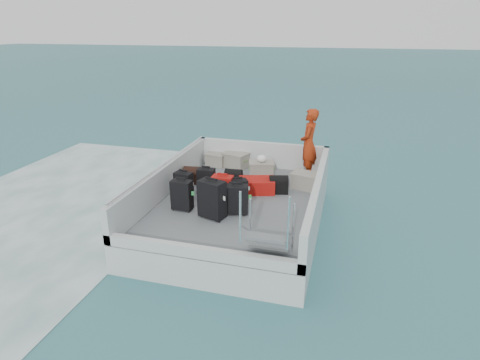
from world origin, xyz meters
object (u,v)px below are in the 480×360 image
object	(u,v)px
suitcase_7	(238,193)
crate_3	(305,181)
crate_1	(236,160)
suitcase_2	(206,181)
suitcase_3	(212,200)
passenger	(309,144)
suitcase_5	(223,190)
suitcase_0	(182,195)
suitcase_1	(184,185)
suitcase_6	(237,200)
suitcase_8	(257,185)
crate_2	(262,170)
crate_0	(216,160)

from	to	relation	value
suitcase_7	crate_3	size ratio (longest dim) A/B	0.97
suitcase_7	crate_1	xyz separation A→B (m)	(-0.74, 2.40, -0.10)
suitcase_2	suitcase_3	size ratio (longest dim) A/B	0.72
suitcase_3	passenger	size ratio (longest dim) A/B	0.45
suitcase_5	suitcase_0	bearing A→B (deg)	-141.08
suitcase_1	suitcase_2	xyz separation A→B (m)	(0.39, 0.42, -0.01)
suitcase_0	crate_3	size ratio (longest dim) A/B	1.12
suitcase_1	crate_1	xyz separation A→B (m)	(0.56, 2.32, -0.11)
suitcase_6	suitcase_8	xyz separation A→B (m)	(0.12, 1.26, -0.15)
suitcase_7	crate_1	size ratio (longest dim) A/B	0.92
suitcase_3	suitcase_7	world-z (taller)	suitcase_3
suitcase_2	suitcase_7	distance (m)	1.03
suitcase_2	crate_2	distance (m)	1.71
suitcase_8	crate_0	world-z (taller)	suitcase_8
suitcase_7	crate_2	bearing A→B (deg)	55.20
crate_1	suitcase_8	bearing A→B (deg)	-58.51
suitcase_5	crate_2	bearing A→B (deg)	76.20
suitcase_3	crate_3	world-z (taller)	suitcase_3
suitcase_5	crate_1	distance (m)	2.42
suitcase_1	suitcase_7	size ratio (longest dim) A/B	1.03
suitcase_2	crate_0	size ratio (longest dim) A/B	1.08
passenger	crate_2	bearing A→B (deg)	-73.28
suitcase_0	suitcase_8	xyz separation A→B (m)	(1.29, 1.39, -0.17)
crate_0	crate_3	distance (m)	2.80
crate_2	passenger	xyz separation A→B (m)	(1.14, 0.28, 0.70)
suitcase_5	crate_1	bearing A→B (deg)	99.39
suitcase_6	crate_3	distance (m)	2.15
suitcase_8	crate_3	distance (m)	1.19
suitcase_1	crate_3	size ratio (longest dim) A/B	1.00
suitcase_0	suitcase_2	xyz separation A→B (m)	(0.16, 1.06, -0.04)
suitcase_3	passenger	world-z (taller)	passenger
suitcase_3	suitcase_5	bearing A→B (deg)	109.26
crate_0	passenger	world-z (taller)	passenger
suitcase_5	suitcase_7	bearing A→B (deg)	-1.25
crate_3	suitcase_2	bearing A→B (deg)	-158.90
suitcase_1	crate_3	world-z (taller)	suitcase_1
suitcase_0	suitcase_8	world-z (taller)	suitcase_0
suitcase_3	suitcase_0	bearing A→B (deg)	-175.66
suitcase_8	suitcase_2	bearing A→B (deg)	89.41
suitcase_2	crate_3	size ratio (longest dim) A/B	0.97
suitcase_6	crate_1	bearing A→B (deg)	93.63
crate_0	suitcase_8	bearing A→B (deg)	-45.95
suitcase_7	crate_1	world-z (taller)	suitcase_7
suitcase_0	suitcase_3	bearing A→B (deg)	-11.42
suitcase_3	crate_3	size ratio (longest dim) A/B	1.34
suitcase_1	suitcase_2	size ratio (longest dim) A/B	1.04
suitcase_0	suitcase_6	xyz separation A→B (m)	(1.17, 0.13, -0.02)
suitcase_3	crate_1	bearing A→B (deg)	115.29
suitcase_2	suitcase_3	bearing A→B (deg)	-68.19
suitcase_7	suitcase_8	size ratio (longest dim) A/B	0.71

